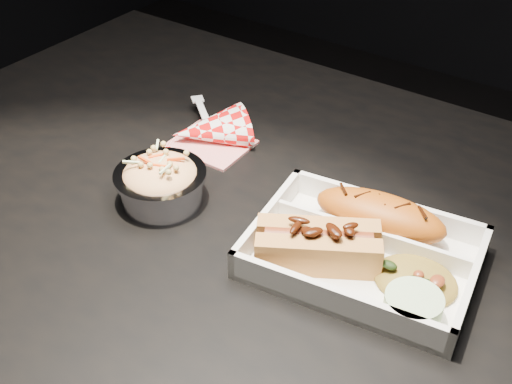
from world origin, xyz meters
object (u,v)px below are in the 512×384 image
(food_tray, at_px, (362,256))
(hotdog, at_px, (318,243))
(dining_table, at_px, (259,259))
(foil_coleslaw_cup, at_px, (161,181))
(fried_pastry, at_px, (380,215))
(napkin_fork, at_px, (210,130))

(food_tray, height_order, hotdog, hotdog)
(dining_table, relative_size, foil_coleslaw_cup, 10.21)
(fried_pastry, xyz_separation_m, foil_coleslaw_cup, (-0.26, -0.10, 0.00))
(food_tray, xyz_separation_m, fried_pastry, (-0.01, 0.05, 0.02))
(napkin_fork, bearing_deg, hotdog, 11.98)
(dining_table, bearing_deg, fried_pastry, 14.03)
(dining_table, relative_size, hotdog, 8.02)
(food_tray, height_order, foil_coleslaw_cup, foil_coleslaw_cup)
(dining_table, height_order, hotdog, hotdog)
(napkin_fork, bearing_deg, dining_table, 8.88)
(food_tray, bearing_deg, napkin_fork, 153.03)
(napkin_fork, bearing_deg, food_tray, 20.47)
(food_tray, bearing_deg, fried_pastry, 90.00)
(dining_table, xyz_separation_m, foil_coleslaw_cup, (-0.11, -0.06, 0.12))
(fried_pastry, xyz_separation_m, napkin_fork, (-0.30, 0.05, -0.01))
(food_tray, xyz_separation_m, hotdog, (-0.04, -0.03, 0.02))
(dining_table, distance_m, napkin_fork, 0.20)
(hotdog, bearing_deg, food_tray, 8.22)
(hotdog, bearing_deg, fried_pastry, 38.69)
(dining_table, height_order, foil_coleslaw_cup, foil_coleslaw_cup)
(dining_table, height_order, fried_pastry, fried_pastry)
(foil_coleslaw_cup, bearing_deg, hotdog, 2.92)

